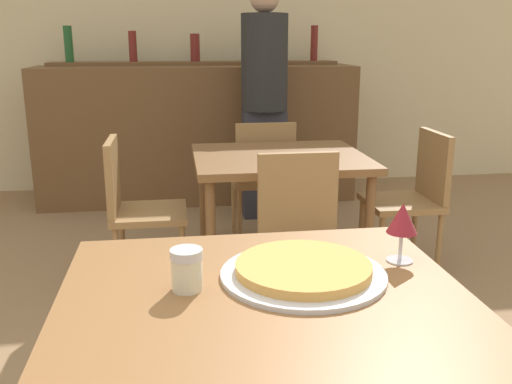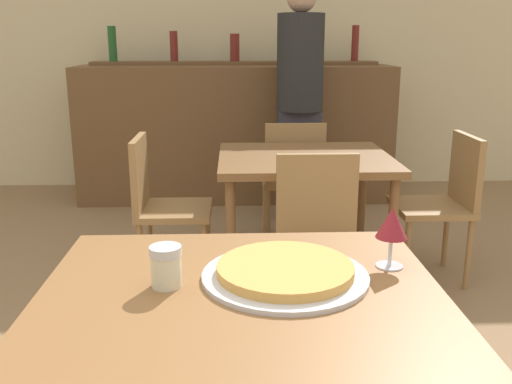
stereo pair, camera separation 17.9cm
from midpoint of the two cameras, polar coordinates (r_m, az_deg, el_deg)
name	(u,v)px [view 1 (the left image)]	position (r m, az deg, el deg)	size (l,w,h in m)	color
wall_back	(193,31)	(5.29, -7.33, 15.69)	(8.00, 0.05, 2.80)	beige
dining_table_near	(267,334)	(1.34, -2.85, -14.13)	(0.94, 0.89, 0.77)	brown
dining_table_far	(279,170)	(3.13, 0.73, 2.16)	(0.93, 0.82, 0.72)	brown
bar_counter	(198,134)	(4.85, -6.88, 5.79)	(2.60, 0.56, 1.12)	brown
bar_back_shelf	(194,59)	(4.93, -7.26, 13.10)	(2.39, 0.24, 0.33)	brown
chair_far_side_front	(302,231)	(2.62, 2.69, -4.00)	(0.40, 0.40, 0.83)	olive
chair_far_side_back	(263,174)	(3.73, -0.66, 1.84)	(0.40, 0.40, 0.83)	olive
chair_far_side_left	(135,203)	(3.15, -13.66, -1.11)	(0.40, 0.40, 0.83)	olive
chair_far_side_right	(414,192)	(3.38, 14.10, -0.04)	(0.40, 0.40, 0.83)	olive
pizza_tray	(303,270)	(1.41, 1.10, -7.92)	(0.41, 0.41, 0.04)	silver
cheese_shaker	(187,269)	(1.35, -10.76, -7.68)	(0.08, 0.08, 0.10)	beige
person_standing	(264,95)	(4.26, -0.39, 9.72)	(0.34, 0.34, 1.72)	#2D2D38
wine_glass	(402,220)	(1.50, 11.16, -2.81)	(0.08, 0.08, 0.16)	silver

